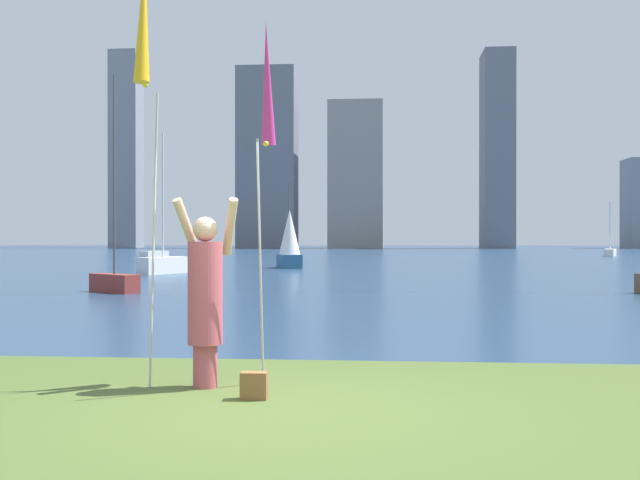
% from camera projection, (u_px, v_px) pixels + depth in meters
% --- Properties ---
extents(ground, '(120.00, 138.00, 0.12)m').
position_uv_depth(ground, '(374.00, 258.00, 57.77)').
color(ground, '#475B28').
extents(person, '(0.72, 0.53, 1.96)m').
position_uv_depth(person, '(205.00, 294.00, 8.10)').
color(person, '#B24C59').
rests_on(person, ground).
extents(kite_flag_left, '(0.16, 0.64, 4.42)m').
position_uv_depth(kite_flag_left, '(144.00, 28.00, 7.87)').
color(kite_flag_left, '#B2B2B7').
rests_on(kite_flag_left, ground).
extents(kite_flag_right, '(0.16, 0.86, 3.87)m').
position_uv_depth(kite_flag_right, '(267.00, 91.00, 8.56)').
color(kite_flag_right, '#B2B2B7').
rests_on(kite_flag_right, ground).
extents(bag, '(0.25, 0.14, 0.26)m').
position_uv_depth(bag, '(254.00, 386.00, 7.51)').
color(bag, brown).
rests_on(bag, ground).
extents(sailboat_0, '(1.49, 1.98, 5.13)m').
position_uv_depth(sailboat_0, '(154.00, 255.00, 48.23)').
color(sailboat_0, silver).
rests_on(sailboat_0, ground).
extents(sailboat_1, '(1.58, 2.58, 5.71)m').
position_uv_depth(sailboat_1, '(163.00, 264.00, 32.08)').
color(sailboat_1, silver).
rests_on(sailboat_1, ground).
extents(sailboat_2, '(1.55, 2.63, 4.14)m').
position_uv_depth(sailboat_2, '(610.00, 252.00, 59.35)').
color(sailboat_2, white).
rests_on(sailboat_2, ground).
extents(sailboat_4, '(1.50, 2.25, 4.18)m').
position_uv_depth(sailboat_4, '(289.00, 242.00, 37.97)').
color(sailboat_4, '#2D6084').
rests_on(sailboat_4, ground).
extents(sailboat_7, '(1.70, 1.48, 5.97)m').
position_uv_depth(sailboat_7, '(114.00, 279.00, 21.70)').
color(sailboat_7, maroon).
rests_on(sailboat_7, ground).
extents(skyline_tower_0, '(3.68, 3.54, 25.53)m').
position_uv_depth(skyline_tower_0, '(126.00, 150.00, 102.73)').
color(skyline_tower_0, gray).
rests_on(skyline_tower_0, ground).
extents(skyline_tower_1, '(7.30, 5.56, 22.65)m').
position_uv_depth(skyline_tower_1, '(268.00, 159.00, 99.91)').
color(skyline_tower_1, slate).
rests_on(skyline_tower_1, ground).
extents(skyline_tower_2, '(6.76, 7.06, 18.21)m').
position_uv_depth(skyline_tower_2, '(356.00, 176.00, 99.40)').
color(skyline_tower_2, gray).
rests_on(skyline_tower_2, ground).
extents(skyline_tower_3, '(3.68, 6.17, 24.12)m').
position_uv_depth(skyline_tower_3, '(497.00, 150.00, 97.06)').
color(skyline_tower_3, slate).
rests_on(skyline_tower_3, ground).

